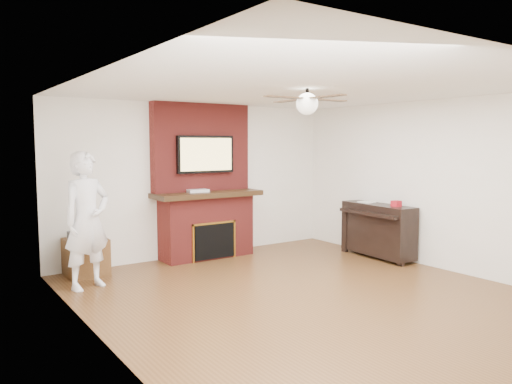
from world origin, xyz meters
TOP-DOWN VIEW (x-y plane):
  - room_shell at (0.00, 0.00)m, footprint 5.36×5.86m
  - fireplace at (0.00, 2.55)m, footprint 1.78×0.64m
  - tv at (0.00, 2.50)m, footprint 1.00×0.08m
  - ceiling_fan at (-0.00, 0.00)m, footprint 1.21×1.21m
  - person at (-2.10, 1.81)m, footprint 0.75×0.61m
  - side_table at (-1.95, 2.48)m, footprint 0.55×0.55m
  - piano at (2.29, 0.90)m, footprint 0.58×1.36m
  - cable_box at (-0.18, 2.45)m, footprint 0.34×0.22m
  - candle_orange at (-0.14, 2.36)m, footprint 0.06×0.06m
  - candle_green at (-0.00, 2.33)m, footprint 0.07×0.07m
  - candle_blue at (0.22, 2.38)m, footprint 0.06×0.06m

SIDE VIEW (x-z plane):
  - candle_blue at x=0.22m, z-range 0.00..0.09m
  - candle_green at x=0.00m, z-range 0.00..0.09m
  - candle_orange at x=-0.14m, z-range 0.00..0.12m
  - side_table at x=-1.95m, z-range -0.02..0.60m
  - piano at x=2.29m, z-range -0.01..0.95m
  - person at x=-2.10m, z-range 0.00..1.76m
  - fireplace at x=0.00m, z-range -0.25..2.25m
  - cable_box at x=-0.18m, z-range 1.08..1.13m
  - room_shell at x=0.00m, z-range -0.18..2.68m
  - tv at x=0.00m, z-range 1.38..1.98m
  - ceiling_fan at x=0.00m, z-range 2.18..2.49m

